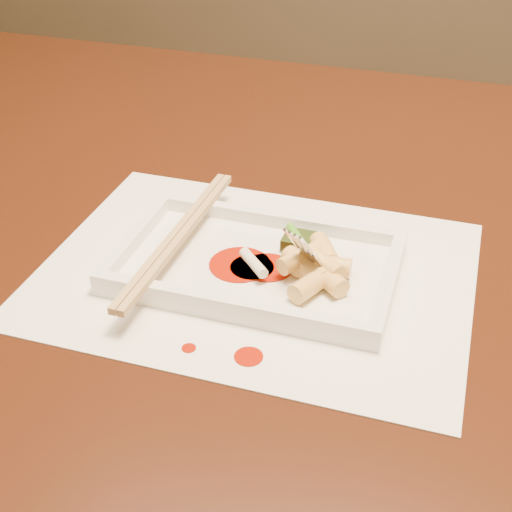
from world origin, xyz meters
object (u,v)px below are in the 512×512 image
(chopstick_a, at_px, (174,235))
(placemat, at_px, (256,272))
(plate_base, at_px, (256,268))
(fork, at_px, (338,198))
(table, at_px, (236,271))

(chopstick_a, bearing_deg, placemat, 0.00)
(placemat, bearing_deg, chopstick_a, 180.00)
(plate_base, bearing_deg, fork, 14.42)
(table, relative_size, placemat, 3.50)
(table, height_order, plate_base, plate_base)
(table, xyz_separation_m, fork, (0.14, -0.11, 0.18))
(table, bearing_deg, chopstick_a, -96.64)
(table, distance_m, chopstick_a, 0.18)
(table, relative_size, plate_base, 5.38)
(plate_base, bearing_deg, table, 116.84)
(placemat, relative_size, chopstick_a, 1.61)
(placemat, relative_size, fork, 2.86)
(table, height_order, placemat, placemat)
(plate_base, bearing_deg, placemat, 0.00)
(table, distance_m, plate_base, 0.18)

